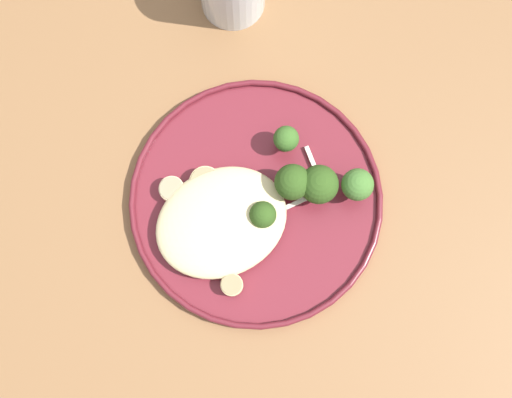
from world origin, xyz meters
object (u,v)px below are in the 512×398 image
seared_scallop_tiny_bay (257,231)px  broccoli_floret_right_tilted (286,139)px  broccoli_floret_small_sprig (319,185)px  broccoli_floret_left_leaning (357,185)px  seared_scallop_large_seared (206,183)px  broccoli_floret_rear_charred (292,182)px  seared_scallop_right_edge (218,204)px  seared_scallop_on_noodles (225,223)px  seared_scallop_tilted_round (232,285)px  broccoli_floret_near_rim (263,215)px  seared_scallop_left_edge (172,190)px  dinner_plate (256,201)px

seared_scallop_tiny_bay → broccoli_floret_right_tilted: (0.07, 0.08, 0.02)m
seared_scallop_tiny_bay → broccoli_floret_small_sprig: broccoli_floret_small_sprig is taller
broccoli_floret_small_sprig → broccoli_floret_left_leaning: bearing=-24.6°
seared_scallop_large_seared → broccoli_floret_rear_charred: broccoli_floret_rear_charred is taller
seared_scallop_right_edge → seared_scallop_on_noodles: bearing=-95.0°
seared_scallop_large_seared → seared_scallop_on_noodles: bearing=-89.2°
seared_scallop_tilted_round → broccoli_floret_near_rim: (0.06, 0.05, 0.02)m
seared_scallop_large_seared → broccoli_floret_rear_charred: (0.09, -0.04, 0.02)m
seared_scallop_left_edge → broccoli_floret_small_sprig: (0.15, -0.07, 0.02)m
seared_scallop_tiny_bay → broccoli_floret_right_tilted: 0.11m
dinner_plate → broccoli_floret_small_sprig: size_ratio=5.24×
dinner_plate → seared_scallop_left_edge: 0.10m
seared_scallop_tiny_bay → broccoli_floret_rear_charred: (0.06, 0.03, 0.02)m
seared_scallop_large_seared → seared_scallop_tiny_bay: 0.08m
seared_scallop_large_seared → broccoli_floret_small_sprig: size_ratio=0.65×
seared_scallop_tilted_round → seared_scallop_left_edge: bearing=97.8°
seared_scallop_large_seared → broccoli_floret_rear_charred: 0.10m
seared_scallop_right_edge → broccoli_floret_rear_charred: (0.08, -0.02, 0.02)m
seared_scallop_tiny_bay → broccoli_floret_near_rim: broccoli_floret_near_rim is taller
dinner_plate → seared_scallop_right_edge: seared_scallop_right_edge is taller
seared_scallop_large_seared → broccoli_floret_rear_charred: bearing=-27.5°
seared_scallop_tilted_round → broccoli_floret_left_leaning: broccoli_floret_left_leaning is taller
broccoli_floret_near_rim → seared_scallop_left_edge: bearing=137.9°
dinner_plate → seared_scallop_left_edge: bearing=148.8°
dinner_plate → broccoli_floret_near_rim: (-0.00, -0.02, 0.03)m
dinner_plate → broccoli_floret_near_rim: size_ratio=6.51×
seared_scallop_tilted_round → seared_scallop_right_edge: seared_scallop_tilted_round is taller
seared_scallop_right_edge → broccoli_floret_left_leaning: (0.15, -0.05, 0.02)m
seared_scallop_tilted_round → broccoli_floret_rear_charred: size_ratio=0.44×
broccoli_floret_rear_charred → seared_scallop_on_noodles: bearing=-175.9°
dinner_plate → broccoli_floret_small_sprig: 0.08m
broccoli_floret_near_rim → broccoli_floret_small_sprig: bearing=3.3°
seared_scallop_tilted_round → seared_scallop_left_edge: size_ratio=0.86×
seared_scallop_left_edge → dinner_plate: bearing=-31.2°
broccoli_floret_near_rim → broccoli_floret_small_sprig: broccoli_floret_small_sprig is taller
broccoli_floret_rear_charred → broccoli_floret_small_sprig: size_ratio=1.02×
seared_scallop_tilted_round → broccoli_floret_left_leaning: (0.17, 0.04, 0.02)m
seared_scallop_large_seared → seared_scallop_on_noodles: (0.00, -0.05, -0.00)m
seared_scallop_large_seared → seared_scallop_right_edge: 0.03m
seared_scallop_left_edge → broccoli_floret_right_tilted: bearing=-2.0°
broccoli_floret_right_tilted → seared_scallop_right_edge: bearing=-162.3°
seared_scallop_right_edge → seared_scallop_tilted_round: bearing=-104.5°
seared_scallop_on_noodles → broccoli_floret_left_leaning: 0.15m
seared_scallop_tilted_round → seared_scallop_left_edge: 0.13m
broccoli_floret_rear_charred → broccoli_floret_near_rim: broccoli_floret_rear_charred is taller
seared_scallop_large_seared → seared_scallop_tiny_bay: (0.03, -0.07, -0.00)m
broccoli_floret_right_tilted → seared_scallop_tiny_bay: bearing=-132.9°
seared_scallop_tiny_bay → broccoli_floret_rear_charred: 0.07m
seared_scallop_left_edge → seared_scallop_on_noodles: size_ratio=0.84×
seared_scallop_right_edge → broccoli_floret_left_leaning: bearing=-18.4°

